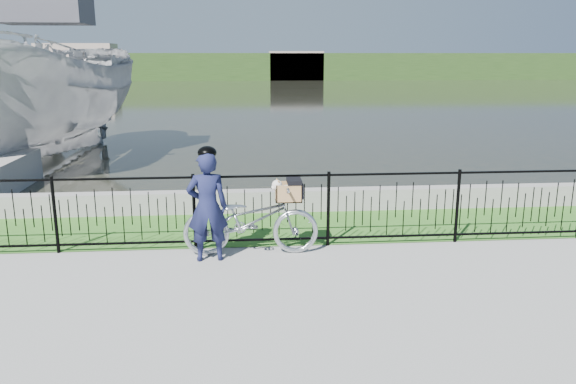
{
  "coord_description": "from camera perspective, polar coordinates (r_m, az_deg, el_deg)",
  "views": [
    {
      "loc": [
        -0.28,
        -6.46,
        2.84
      ],
      "look_at": [
        0.34,
        1.0,
        1.0
      ],
      "focal_mm": 35.0,
      "sensor_mm": 36.0,
      "label": 1
    }
  ],
  "objects": [
    {
      "name": "ground",
      "position": [
        7.06,
        -2.11,
        -9.91
      ],
      "size": [
        120.0,
        120.0,
        0.0
      ],
      "primitive_type": "plane",
      "color": "gray",
      "rests_on": "ground"
    },
    {
      "name": "grass_strip",
      "position": [
        9.5,
        -2.85,
        -3.58
      ],
      "size": [
        60.0,
        2.0,
        0.01
      ],
      "primitive_type": "cube",
      "color": "#366D22",
      "rests_on": "ground"
    },
    {
      "name": "water",
      "position": [
        39.56,
        -4.39,
        9.64
      ],
      "size": [
        120.0,
        120.0,
        0.0
      ],
      "primitive_type": "plane",
      "color": "black",
      "rests_on": "ground"
    },
    {
      "name": "quay_wall",
      "position": [
        10.4,
        -3.05,
        -0.91
      ],
      "size": [
        60.0,
        0.3,
        0.4
      ],
      "primitive_type": "cube",
      "color": "gray",
      "rests_on": "ground"
    },
    {
      "name": "fence",
      "position": [
        8.38,
        -2.66,
        -1.89
      ],
      "size": [
        14.0,
        0.06,
        1.15
      ],
      "primitive_type": null,
      "color": "black",
      "rests_on": "ground"
    },
    {
      "name": "far_treeline",
      "position": [
        66.47,
        -4.61,
        12.6
      ],
      "size": [
        120.0,
        6.0,
        3.0
      ],
      "primitive_type": "cube",
      "color": "#29451A",
      "rests_on": "ground"
    },
    {
      "name": "far_building_left",
      "position": [
        66.86,
        -20.6,
        12.22
      ],
      "size": [
        8.0,
        4.0,
        4.0
      ],
      "primitive_type": "cube",
      "color": "#A59385",
      "rests_on": "ground"
    },
    {
      "name": "far_building_right",
      "position": [
        65.27,
        0.8,
        12.71
      ],
      "size": [
        6.0,
        3.0,
        3.2
      ],
      "primitive_type": "cube",
      "color": "#A59385",
      "rests_on": "ground"
    },
    {
      "name": "bicycle_rig",
      "position": [
        8.12,
        -3.7,
        -2.79
      ],
      "size": [
        1.95,
        0.68,
        1.13
      ],
      "color": "#ABB2B8",
      "rests_on": "ground"
    },
    {
      "name": "cyclist",
      "position": [
        7.87,
        -8.21,
        -1.29
      ],
      "size": [
        0.6,
        0.43,
        1.63
      ],
      "color": "#16193D",
      "rests_on": "ground"
    },
    {
      "name": "boat_near",
      "position": [
        16.17,
        -22.94,
        9.2
      ],
      "size": [
        4.37,
        9.13,
        5.19
      ],
      "color": "#B5B4B4",
      "rests_on": "water"
    }
  ]
}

